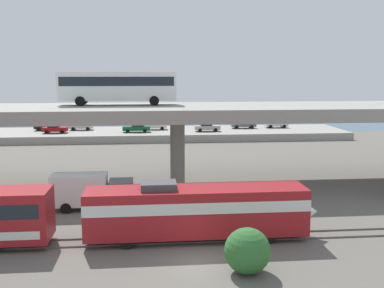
{
  "coord_description": "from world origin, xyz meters",
  "views": [
    {
      "loc": [
        -3.04,
        -26.47,
        11.58
      ],
      "look_at": [
        1.84,
        23.38,
        3.7
      ],
      "focal_mm": 42.89,
      "sensor_mm": 36.0,
      "label": 1
    }
  ],
  "objects": [
    {
      "name": "ground_plane",
      "position": [
        0.0,
        0.0,
        0.0
      ],
      "size": [
        260.0,
        260.0,
        0.0
      ],
      "primitive_type": "plane",
      "color": "#605B54"
    },
    {
      "name": "parked_car_6",
      "position": [
        14.74,
        56.72,
        2.04
      ],
      "size": [
        4.53,
        1.9,
        1.5
      ],
      "rotation": [
        0.0,
        0.0,
        3.14
      ],
      "color": "#515459",
      "rests_on": "pier_parking_lot"
    },
    {
      "name": "parked_car_1",
      "position": [
        -18.81,
        53.08,
        2.04
      ],
      "size": [
        4.11,
        1.99,
        1.5
      ],
      "color": "maroon",
      "rests_on": "pier_parking_lot"
    },
    {
      "name": "transit_bus_on_overpass",
      "position": [
        -6.03,
        21.82,
        10.24
      ],
      "size": [
        12.0,
        2.68,
        3.4
      ],
      "color": "silver",
      "rests_on": "highway_overpass"
    },
    {
      "name": "rail_strip_near",
      "position": [
        0.0,
        3.29,
        0.06
      ],
      "size": [
        110.0,
        0.12,
        0.12
      ],
      "primitive_type": "cube",
      "color": "#59544C",
      "rests_on": "ground_plane"
    },
    {
      "name": "shrub_right",
      "position": [
        2.61,
        -1.68,
        1.35
      ],
      "size": [
        2.7,
        2.7,
        2.7
      ],
      "primitive_type": "sphere",
      "color": "#2E672D",
      "rests_on": "ground_plane"
    },
    {
      "name": "highway_overpass",
      "position": [
        0.0,
        20.0,
        7.41
      ],
      "size": [
        96.0,
        11.7,
        8.18
      ],
      "color": "gray",
      "rests_on": "ground_plane"
    },
    {
      "name": "train_locomotive",
      "position": [
        1.01,
        4.0,
        2.19
      ],
      "size": [
        16.3,
        3.04,
        4.18
      ],
      "color": "maroon",
      "rests_on": "ground_plane"
    },
    {
      "name": "parked_car_4",
      "position": [
        -4.92,
        52.95,
        2.04
      ],
      "size": [
        4.7,
        1.99,
        1.5
      ],
      "rotation": [
        0.0,
        0.0,
        3.14
      ],
      "color": "#0C4C26",
      "rests_on": "pier_parking_lot"
    },
    {
      "name": "pier_parking_lot",
      "position": [
        0.0,
        55.0,
        0.63
      ],
      "size": [
        64.39,
        13.39,
        1.27
      ],
      "primitive_type": "cube",
      "color": "gray",
      "rests_on": "ground_plane"
    },
    {
      "name": "rail_strip_far",
      "position": [
        0.0,
        4.71,
        0.06
      ],
      "size": [
        110.0,
        0.12,
        0.12
      ],
      "primitive_type": "cube",
      "color": "#59544C",
      "rests_on": "ground_plane"
    },
    {
      "name": "service_truck_west",
      "position": [
        -7.98,
        12.06,
        1.64
      ],
      "size": [
        6.8,
        2.46,
        3.04
      ],
      "color": "#515459",
      "rests_on": "ground_plane"
    },
    {
      "name": "parked_car_7",
      "position": [
        21.04,
        56.96,
        2.04
      ],
      "size": [
        4.15,
        1.95,
        1.5
      ],
      "rotation": [
        0.0,
        0.0,
        3.14
      ],
      "color": "#B7B7BC",
      "rests_on": "pier_parking_lot"
    },
    {
      "name": "harbor_water",
      "position": [
        0.0,
        78.0,
        0.0
      ],
      "size": [
        140.0,
        36.0,
        0.01
      ],
      "primitive_type": "cube",
      "color": "#385B7A",
      "rests_on": "ground_plane"
    },
    {
      "name": "parked_car_0",
      "position": [
        -14.89,
        56.9,
        2.04
      ],
      "size": [
        4.13,
        1.98,
        1.5
      ],
      "rotation": [
        0.0,
        0.0,
        3.14
      ],
      "color": "#B7B7BC",
      "rests_on": "pier_parking_lot"
    },
    {
      "name": "parked_car_3",
      "position": [
        -20.99,
        56.93,
        2.04
      ],
      "size": [
        4.05,
        1.91,
        1.5
      ],
      "rotation": [
        0.0,
        0.0,
        3.14
      ],
      "color": "black",
      "rests_on": "pier_parking_lot"
    },
    {
      "name": "parked_car_2",
      "position": [
        7.37,
        52.84,
        2.04
      ],
      "size": [
        4.43,
        1.94,
        1.5
      ],
      "color": "#9E998C",
      "rests_on": "pier_parking_lot"
    },
    {
      "name": "parked_car_5",
      "position": [
        -1.76,
        56.21,
        2.04
      ],
      "size": [
        4.45,
        1.96,
        1.5
      ],
      "rotation": [
        0.0,
        0.0,
        3.14
      ],
      "color": "silver",
      "rests_on": "pier_parking_lot"
    }
  ]
}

